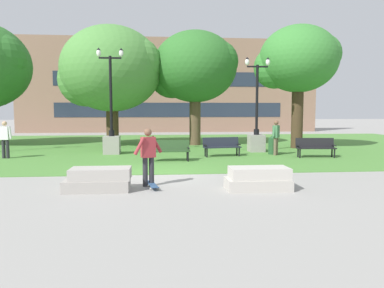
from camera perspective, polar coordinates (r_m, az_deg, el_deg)
ground_plane at (r=13.07m, az=-6.02°, el=-4.72°), size 140.00×140.00×0.00m
grass_lawn at (r=22.98m, az=-5.65°, el=-0.34°), size 40.00×20.00×0.02m
concrete_block_center at (r=10.82m, az=-14.03°, el=-5.31°), size 1.84×0.90×0.64m
concrete_block_left at (r=10.78m, az=10.07°, el=-5.27°), size 1.80×0.90×0.64m
person_skateboarder at (r=11.09m, az=-6.68°, el=-1.48°), size 0.86×0.68×1.71m
skateboard at (r=10.92m, az=-5.98°, el=-6.26°), size 0.38×1.04×0.14m
park_bench_near_left at (r=18.47m, az=18.31°, el=-0.33°), size 1.84×0.70×0.90m
park_bench_near_right at (r=18.02m, az=4.53°, el=-0.21°), size 1.86×0.78×0.90m
park_bench_far_left at (r=16.33m, az=-3.50°, el=-0.78°), size 1.81×0.57×0.90m
lamp_post_left at (r=20.12m, az=9.79°, el=1.71°), size 1.32×0.80×4.96m
lamp_post_center at (r=19.27m, az=-12.15°, el=1.67°), size 1.32×0.80×5.28m
tree_far_right at (r=23.58m, az=-12.36°, el=10.95°), size 6.37×6.07×7.26m
tree_near_right at (r=22.73m, az=15.79°, el=12.15°), size 4.72×4.49×7.03m
tree_far_left at (r=23.75m, az=0.30°, el=11.51°), size 5.46×5.20×7.10m
trash_bin at (r=19.20m, az=12.26°, el=-0.08°), size 0.49×0.49×0.96m
person_bystander_near_lawn at (r=18.78m, az=12.68°, el=1.26°), size 0.51×0.54×1.71m
person_bystander_far_lawn at (r=19.15m, az=-26.60°, el=0.90°), size 0.69×0.31×1.71m
building_facade_distant at (r=37.45m, az=-3.41°, el=8.89°), size 29.57×1.03×9.22m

